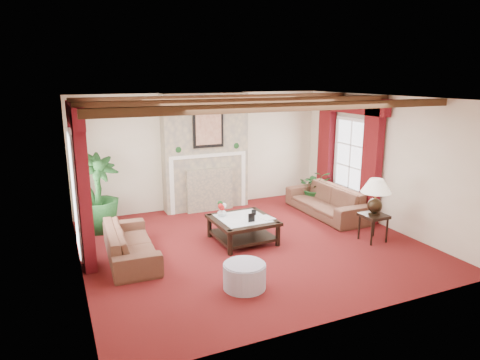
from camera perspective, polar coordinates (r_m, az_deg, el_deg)
name	(u,v)px	position (r m, az deg, el deg)	size (l,w,h in m)	color
floor	(252,245)	(8.09, 1.63, -8.60)	(6.00, 6.00, 0.00)	#500E0E
ceiling	(253,98)	(7.50, 1.77, 10.86)	(6.00, 6.00, 0.00)	white
back_wall	(203,151)	(10.18, -5.00, 3.92)	(6.00, 0.02, 2.70)	beige
left_wall	(75,192)	(6.97, -21.17, -1.53)	(0.02, 5.50, 2.70)	beige
right_wall	(383,161)	(9.35, 18.54, 2.38)	(0.02, 5.50, 2.70)	beige
ceiling_beams	(253,102)	(7.50, 1.77, 10.40)	(6.00, 3.00, 0.12)	#371F11
fireplace	(204,93)	(9.86, -4.78, 11.50)	(2.00, 0.52, 2.70)	tan
french_door_left	(69,133)	(7.81, -21.86, 5.81)	(0.10, 1.10, 2.16)	white
french_door_right	(353,119)	(9.97, 14.88, 7.83)	(0.10, 1.10, 2.16)	white
curtains_left	(74,108)	(7.78, -21.32, 8.95)	(0.20, 2.40, 2.55)	#4F0C0A
curtains_right	(351,100)	(9.88, 14.53, 10.25)	(0.20, 2.40, 2.55)	#4F0C0A
sofa_left	(130,238)	(7.62, -14.46, -7.44)	(0.65, 1.97, 0.76)	#3A0F16
sofa_right	(326,196)	(9.85, 11.46, -2.15)	(0.65, 2.19, 0.85)	#3A0F16
potted_palm	(98,210)	(9.10, -18.39, -3.83)	(1.34, 1.77, 0.88)	black
small_plant	(315,191)	(10.63, 9.94, -1.42)	(1.07, 1.11, 0.67)	black
coffee_table	(243,230)	(8.17, 0.37, -6.66)	(1.11, 1.11, 0.46)	black
side_table	(373,227)	(8.57, 17.31, -6.06)	(0.45, 0.45, 0.53)	black
ottoman	(244,276)	(6.49, 0.60, -12.68)	(0.64, 0.64, 0.37)	#A5A2B7
table_lamp	(375,196)	(8.39, 17.61, -2.07)	(0.56, 0.56, 0.71)	black
flower_vase	(222,212)	(8.18, -2.42, -4.31)	(0.19, 0.19, 0.17)	silver
book	(262,212)	(7.98, 2.95, -4.29)	(0.22, 0.07, 0.30)	black
photo_frame_a	(251,218)	(7.86, 1.54, -5.06)	(0.13, 0.02, 0.17)	black
photo_frame_b	(254,213)	(8.24, 1.85, -4.36)	(0.09, 0.02, 0.12)	black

